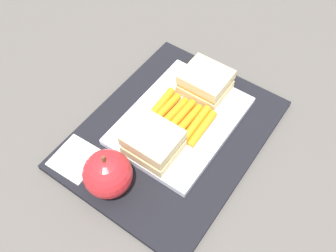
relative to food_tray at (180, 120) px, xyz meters
name	(u,v)px	position (x,y,z in m)	size (l,w,h in m)	color
ground_plane	(172,135)	(0.03, 0.00, -0.02)	(2.40, 2.40, 0.00)	#56514C
lunchbag_mat	(172,134)	(0.03, 0.00, -0.01)	(0.36, 0.28, 0.01)	black
food_tray	(180,120)	(0.00, 0.00, 0.00)	(0.23, 0.17, 0.01)	white
sandwich_half_left	(205,82)	(-0.08, 0.00, 0.03)	(0.07, 0.08, 0.04)	#DBC189
sandwich_half_right	(153,142)	(0.08, 0.00, 0.03)	(0.07, 0.08, 0.04)	#DBC189
carrot_sticks_bundle	(181,116)	(0.00, 0.00, 0.01)	(0.08, 0.10, 0.02)	orange
apple	(108,174)	(0.16, -0.02, 0.03)	(0.07, 0.07, 0.09)	red
paper_napkin	(76,159)	(0.16, -0.10, 0.00)	(0.07, 0.07, 0.00)	white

